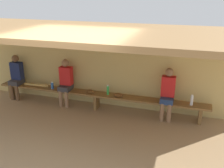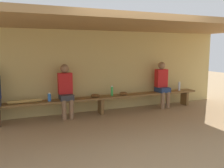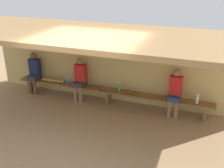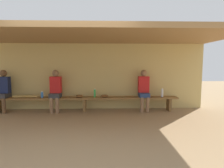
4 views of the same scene
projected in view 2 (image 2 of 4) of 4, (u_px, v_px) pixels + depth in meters
name	position (u px, v px, depth m)	size (l,w,h in m)	color
ground_plane	(126.00, 132.00, 4.92)	(24.00, 24.00, 0.00)	#9E7F59
back_wall	(95.00, 71.00, 6.59)	(8.00, 0.20, 2.20)	tan
dugout_roof	(113.00, 24.00, 5.23)	(8.00, 2.80, 0.12)	#9E7547
bench	(101.00, 99.00, 6.28)	(6.00, 0.36, 0.46)	brown
player_shirtless_tan	(162.00, 83.00, 6.96)	(0.34, 0.42, 1.34)	navy
player_rightmost	(66.00, 89.00, 5.89)	(0.34, 0.42, 1.34)	#333338
water_bottle_orange	(49.00, 97.00, 5.71)	(0.08, 0.08, 0.21)	blue
water_bottle_blue	(112.00, 91.00, 6.39)	(0.06, 0.06, 0.27)	green
water_bottle_clear	(179.00, 86.00, 7.18)	(0.07, 0.07, 0.27)	silver
baseball_glove_dark_brown	(95.00, 96.00, 6.18)	(0.24, 0.17, 0.09)	brown
baseball_glove_tan	(123.00, 94.00, 6.47)	(0.24, 0.17, 0.09)	brown
baseball_bat	(25.00, 101.00, 5.55)	(0.07, 0.07, 0.76)	tan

